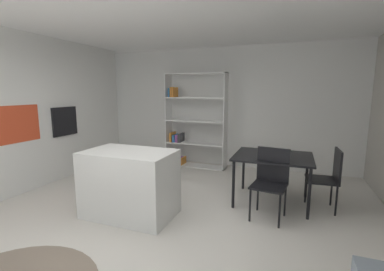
# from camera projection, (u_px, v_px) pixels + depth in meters

# --- Properties ---
(ground_plane) EXTENTS (9.00, 9.00, 0.00)m
(ground_plane) POSITION_uv_depth(u_px,v_px,m) (147.00, 221.00, 3.67)
(ground_plane) COLOR beige
(ceiling_slab) EXTENTS (6.55, 6.50, 0.06)m
(ceiling_slab) POSITION_uv_depth(u_px,v_px,m) (141.00, 4.00, 3.22)
(ceiling_slab) COLOR white
(ceiling_slab) RESTS_ON ground_plane
(back_partition) EXTENTS (6.55, 0.06, 2.77)m
(back_partition) POSITION_uv_depth(u_px,v_px,m) (214.00, 107.00, 6.42)
(back_partition) COLOR silver
(back_partition) RESTS_ON ground_plane
(cabinet_niche_splashback) EXTENTS (0.01, 1.02, 0.63)m
(cabinet_niche_splashback) POSITION_uv_depth(u_px,v_px,m) (11.00, 125.00, 4.41)
(cabinet_niche_splashback) COLOR #CC4223
(cabinet_niche_splashback) RESTS_ON ground_plane
(built_in_oven) EXTENTS (0.06, 0.60, 0.58)m
(built_in_oven) POSITION_uv_depth(u_px,v_px,m) (65.00, 121.00, 5.42)
(built_in_oven) COLOR black
(built_in_oven) RESTS_ON ground_plane
(kitchen_island) EXTENTS (1.25, 0.77, 0.94)m
(kitchen_island) POSITION_uv_depth(u_px,v_px,m) (130.00, 183.00, 3.81)
(kitchen_island) COLOR silver
(kitchen_island) RESTS_ON ground_plane
(open_bookshelf) EXTENTS (1.42, 0.37, 2.17)m
(open_bookshelf) POSITION_uv_depth(u_px,v_px,m) (191.00, 124.00, 6.27)
(open_bookshelf) COLOR white
(open_bookshelf) RESTS_ON ground_plane
(dining_table) EXTENTS (1.18, 0.98, 0.77)m
(dining_table) POSITION_uv_depth(u_px,v_px,m) (273.00, 160.00, 4.21)
(dining_table) COLOR black
(dining_table) RESTS_ON ground_plane
(dining_chair_near) EXTENTS (0.51, 0.51, 0.97)m
(dining_chair_near) POSITION_uv_depth(u_px,v_px,m) (271.00, 177.00, 3.76)
(dining_chair_near) COLOR black
(dining_chair_near) RESTS_ON ground_plane
(dining_chair_window_side) EXTENTS (0.45, 0.46, 0.93)m
(dining_chair_window_side) POSITION_uv_depth(u_px,v_px,m) (329.00, 174.00, 3.95)
(dining_chair_window_side) COLOR black
(dining_chair_window_side) RESTS_ON ground_plane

